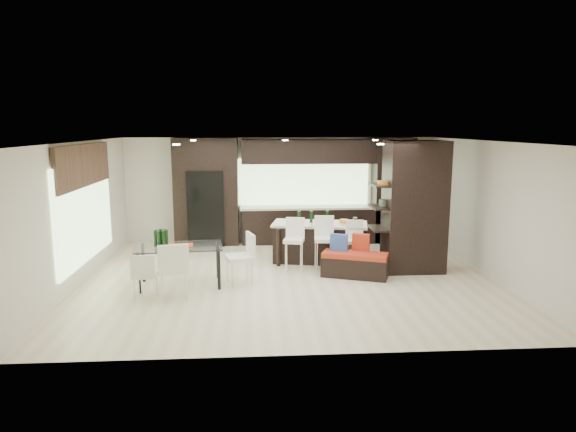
{
  "coord_description": "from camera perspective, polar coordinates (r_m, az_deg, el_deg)",
  "views": [
    {
      "loc": [
        -0.7,
        -9.83,
        2.99
      ],
      "look_at": [
        0.0,
        0.6,
        1.15
      ],
      "focal_mm": 32.0,
      "sensor_mm": 36.0,
      "label": 1
    }
  ],
  "objects": [
    {
      "name": "chair_far",
      "position": [
        9.33,
        -15.56,
        -6.61
      ],
      "size": [
        0.42,
        0.42,
        0.77
      ],
      "primitive_type": "cube",
      "rotation": [
        0.0,
        0.0,
        0.02
      ],
      "color": "white",
      "rests_on": "ground"
    },
    {
      "name": "ground",
      "position": [
        10.3,
        0.23,
        -6.89
      ],
      "size": [
        8.0,
        8.0,
        0.0
      ],
      "primitive_type": "plane",
      "color": "beige",
      "rests_on": "ground"
    },
    {
      "name": "chair_end",
      "position": [
        9.83,
        -5.4,
        -5.03
      ],
      "size": [
        0.61,
        0.61,
        0.91
      ],
      "primitive_type": "cube",
      "rotation": [
        0.0,
        0.0,
        1.85
      ],
      "color": "white",
      "rests_on": "ground"
    },
    {
      "name": "ceiling_spots",
      "position": [
        10.11,
        0.13,
        8.22
      ],
      "size": [
        4.0,
        3.0,
        0.02
      ],
      "primitive_type": "cube",
      "color": "white",
      "rests_on": "ceiling"
    },
    {
      "name": "window_back",
      "position": [
        13.44,
        1.74,
        3.82
      ],
      "size": [
        3.4,
        0.04,
        1.2
      ],
      "primitive_type": "cube",
      "color": "#B2D199",
      "rests_on": "back_wall"
    },
    {
      "name": "stool_left",
      "position": [
        10.69,
        0.66,
        -3.8
      ],
      "size": [
        0.47,
        0.47,
        0.89
      ],
      "primitive_type": "cube",
      "rotation": [
        0.0,
        0.0,
        -0.23
      ],
      "color": "white",
      "rests_on": "ground"
    },
    {
      "name": "back_wall",
      "position": [
        13.45,
        -0.83,
        2.98
      ],
      "size": [
        8.0,
        0.02,
        2.7
      ],
      "primitive_type": "cube",
      "color": "silver",
      "rests_on": "ground"
    },
    {
      "name": "ceiling",
      "position": [
        9.86,
        0.24,
        8.29
      ],
      "size": [
        8.0,
        7.0,
        0.02
      ],
      "primitive_type": "cube",
      "color": "white",
      "rests_on": "ground"
    },
    {
      "name": "refrigerator",
      "position": [
        13.17,
        -9.03,
        0.94
      ],
      "size": [
        0.9,
        0.68,
        1.9
      ],
      "primitive_type": "cube",
      "color": "black",
      "rests_on": "ground"
    },
    {
      "name": "bench",
      "position": [
        10.39,
        7.44,
        -5.4
      ],
      "size": [
        1.39,
        0.92,
        0.5
      ],
      "primitive_type": "cube",
      "rotation": [
        0.0,
        0.0,
        -0.36
      ],
      "color": "black",
      "rests_on": "ground"
    },
    {
      "name": "chair_near",
      "position": [
        9.17,
        -12.58,
        -6.19
      ],
      "size": [
        0.6,
        0.6,
        0.95
      ],
      "primitive_type": "cube",
      "rotation": [
        0.0,
        0.0,
        0.19
      ],
      "color": "white",
      "rests_on": "ground"
    },
    {
      "name": "dining_table",
      "position": [
        9.94,
        -11.89,
        -5.44
      ],
      "size": [
        1.67,
        1.04,
        0.77
      ],
      "primitive_type": "cube",
      "rotation": [
        0.0,
        0.0,
        0.09
      ],
      "color": "white",
      "rests_on": "ground"
    },
    {
      "name": "stool_right",
      "position": [
        10.88,
        7.35,
        -3.78
      ],
      "size": [
        0.43,
        0.43,
        0.84
      ],
      "primitive_type": "cube",
      "rotation": [
        0.0,
        0.0,
        -0.17
      ],
      "color": "white",
      "rests_on": "ground"
    },
    {
      "name": "left_wall",
      "position": [
        10.5,
        -22.1,
        0.25
      ],
      "size": [
        0.02,
        7.0,
        2.7
      ],
      "primitive_type": "cube",
      "color": "silver",
      "rests_on": "ground"
    },
    {
      "name": "back_cabinetry",
      "position": [
        13.16,
        1.42,
        2.82
      ],
      "size": [
        6.8,
        0.68,
        2.7
      ],
      "primitive_type": "cube",
      "color": "black",
      "rests_on": "ground"
    },
    {
      "name": "floor_vase",
      "position": [
        11.04,
        7.4,
        -2.92
      ],
      "size": [
        0.49,
        0.49,
        1.08
      ],
      "primitive_type": null,
      "rotation": [
        0.0,
        0.0,
        -0.28
      ],
      "color": "#414E38",
      "rests_on": "ground"
    },
    {
      "name": "stool_mid",
      "position": [
        10.75,
        4.04,
        -3.67
      ],
      "size": [
        0.44,
        0.44,
        0.92
      ],
      "primitive_type": "cube",
      "rotation": [
        0.0,
        0.0,
        -0.1
      ],
      "color": "white",
      "rests_on": "ground"
    },
    {
      "name": "stone_accent",
      "position": [
        10.57,
        -21.72,
        5.26
      ],
      "size": [
        0.08,
        3.0,
        0.8
      ],
      "primitive_type": "cube",
      "color": "brown",
      "rests_on": "left_wall"
    },
    {
      "name": "window_left",
      "position": [
        10.68,
        -21.57,
        0.44
      ],
      "size": [
        0.04,
        3.2,
        1.9
      ],
      "primitive_type": "cube",
      "color": "#B2D199",
      "rests_on": "left_wall"
    },
    {
      "name": "kitchen_island",
      "position": [
        11.47,
        3.53,
        -2.93
      ],
      "size": [
        2.2,
        1.28,
        0.86
      ],
      "primitive_type": "cube",
      "rotation": [
        0.0,
        0.0,
        -0.2
      ],
      "color": "black",
      "rests_on": "ground"
    },
    {
      "name": "right_wall",
      "position": [
        11.02,
        21.45,
        0.73
      ],
      "size": [
        0.02,
        7.0,
        2.7
      ],
      "primitive_type": "cube",
      "color": "silver",
      "rests_on": "ground"
    },
    {
      "name": "partition_column",
      "position": [
        10.88,
        13.87,
        1.02
      ],
      "size": [
        1.2,
        0.8,
        2.7
      ],
      "primitive_type": "cube",
      "color": "black",
      "rests_on": "ground"
    }
  ]
}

